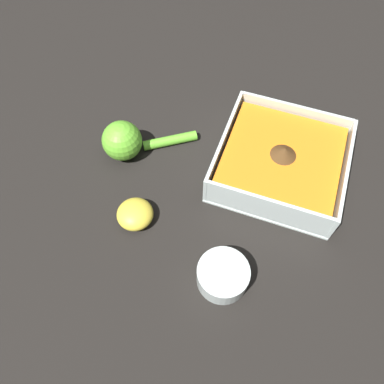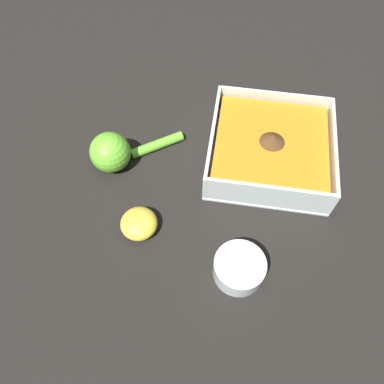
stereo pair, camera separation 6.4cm
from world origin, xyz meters
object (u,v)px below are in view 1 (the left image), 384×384
spice_bowl (222,276)px  lemon_squeezer (126,141)px  lemon_half (135,214)px  square_dish (280,162)px

spice_bowl → lemon_squeezer: 0.31m
lemon_squeezer → lemon_half: size_ratio=2.55×
spice_bowl → lemon_half: 0.18m
lemon_squeezer → lemon_half: (0.13, 0.07, -0.02)m
lemon_squeezer → spice_bowl: bearing=109.0°
spice_bowl → lemon_squeezer: (-0.18, -0.25, 0.02)m
square_dish → lemon_half: size_ratio=3.55×
square_dish → lemon_half: square_dish is taller
spice_bowl → lemon_squeezer: lemon_squeezer is taller
square_dish → spice_bowl: square_dish is taller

